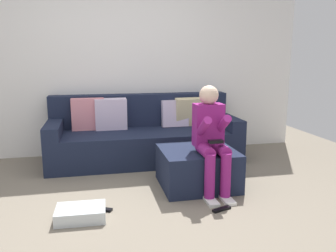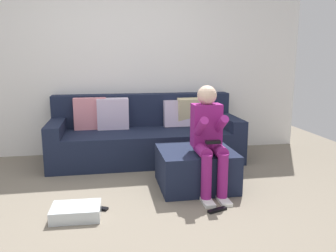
# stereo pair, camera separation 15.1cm
# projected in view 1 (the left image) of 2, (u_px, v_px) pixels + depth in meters

# --- Properties ---
(ground_plane) EXTENTS (6.79, 6.79, 0.00)m
(ground_plane) POSITION_uv_depth(u_px,v_px,m) (140.00, 212.00, 3.03)
(ground_plane) COLOR slate
(wall_back) EXTENTS (5.22, 0.10, 2.49)m
(wall_back) POSITION_uv_depth(u_px,v_px,m) (119.00, 64.00, 4.76)
(wall_back) COLOR white
(wall_back) RESTS_ON ground_plane
(couch_sectional) EXTENTS (2.43, 0.94, 0.84)m
(couch_sectional) POSITION_uv_depth(u_px,v_px,m) (143.00, 135.00, 4.57)
(couch_sectional) COLOR #192138
(couch_sectional) RESTS_ON ground_plane
(ottoman) EXTENTS (0.76, 0.71, 0.40)m
(ottoman) POSITION_uv_depth(u_px,v_px,m) (197.00, 168.00, 3.61)
(ottoman) COLOR #192138
(ottoman) RESTS_ON ground_plane
(person_seated) EXTENTS (0.29, 0.57, 1.07)m
(person_seated) POSITION_uv_depth(u_px,v_px,m) (211.00, 135.00, 3.37)
(person_seated) COLOR #8C1E72
(person_seated) RESTS_ON ground_plane
(storage_bin) EXTENTS (0.42, 0.30, 0.11)m
(storage_bin) POSITION_uv_depth(u_px,v_px,m) (81.00, 213.00, 2.88)
(storage_bin) COLOR silver
(storage_bin) RESTS_ON ground_plane
(remote_near_ottoman) EXTENTS (0.19, 0.11, 0.02)m
(remote_near_ottoman) POSITION_uv_depth(u_px,v_px,m) (222.00, 209.00, 3.06)
(remote_near_ottoman) COLOR black
(remote_near_ottoman) RESTS_ON ground_plane
(remote_by_storage_bin) EXTENTS (0.19, 0.13, 0.02)m
(remote_by_storage_bin) POSITION_uv_depth(u_px,v_px,m) (102.00, 209.00, 3.06)
(remote_by_storage_bin) COLOR black
(remote_by_storage_bin) RESTS_ON ground_plane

